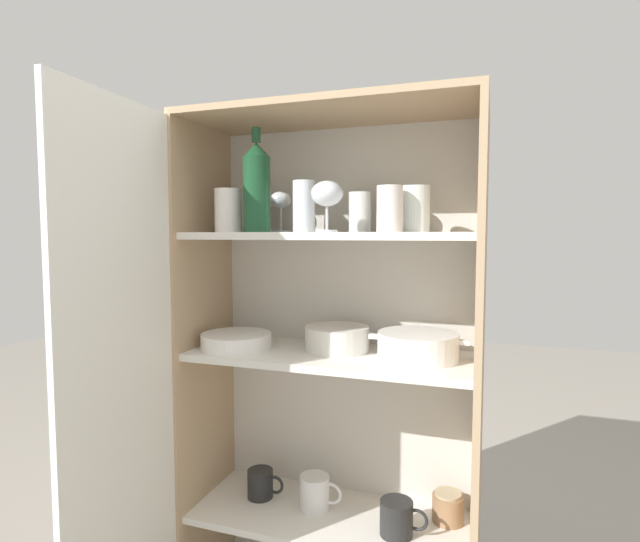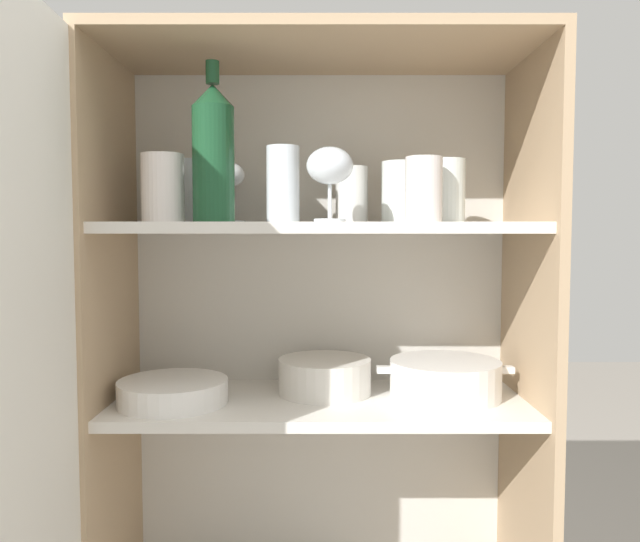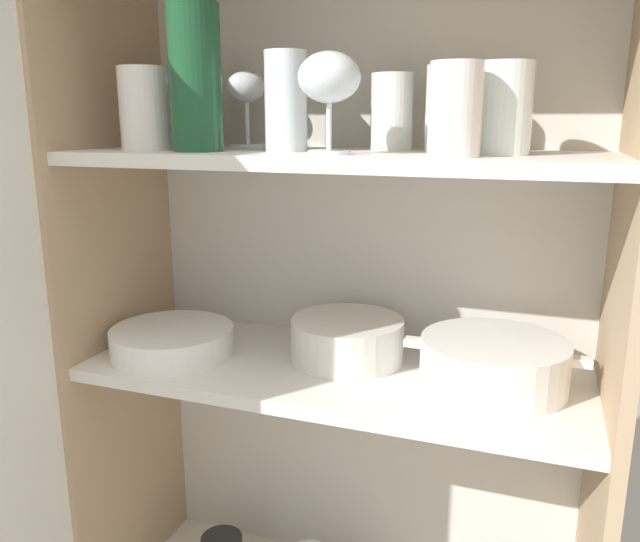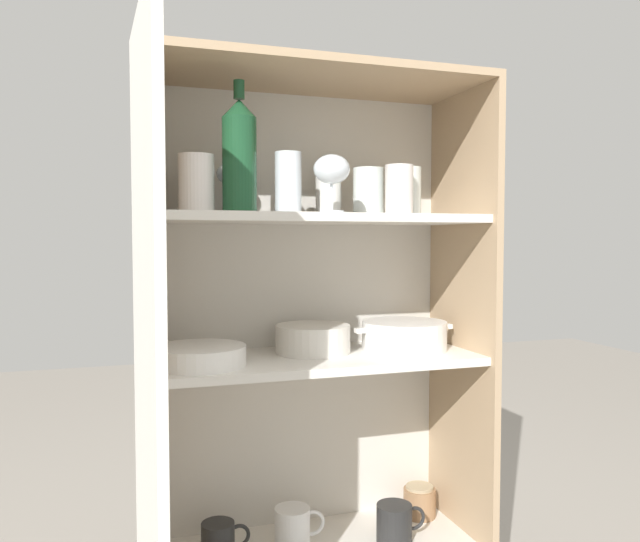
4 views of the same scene
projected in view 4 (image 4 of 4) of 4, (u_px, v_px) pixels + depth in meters
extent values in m
cube|color=silver|center=(296.00, 361.00, 1.66)|extent=(0.82, 0.02, 1.40)
cube|color=tan|center=(141.00, 386.00, 1.38)|extent=(0.02, 0.34, 1.40)
cube|color=tan|center=(460.00, 364.00, 1.63)|extent=(0.02, 0.34, 1.40)
cube|color=tan|center=(314.00, 77.00, 1.47)|extent=(0.82, 0.34, 0.02)
cube|color=silver|center=(314.00, 360.00, 1.50)|extent=(0.79, 0.31, 0.02)
cube|color=silver|center=(314.00, 219.00, 1.49)|extent=(0.79, 0.31, 0.02)
cube|color=silver|center=(149.00, 437.00, 1.02)|extent=(0.03, 0.41, 1.40)
cylinder|color=white|center=(328.00, 193.00, 1.58)|extent=(0.07, 0.07, 0.11)
cylinder|color=silver|center=(196.00, 183.00, 1.34)|extent=(0.08, 0.08, 0.12)
cylinder|color=white|center=(405.00, 192.00, 1.54)|extent=(0.08, 0.08, 0.12)
cylinder|color=white|center=(288.00, 183.00, 1.44)|extent=(0.06, 0.06, 0.14)
cylinder|color=white|center=(199.00, 187.00, 1.46)|extent=(0.06, 0.06, 0.13)
cylinder|color=silver|center=(399.00, 190.00, 1.46)|extent=(0.07, 0.07, 0.11)
cylinder|color=white|center=(368.00, 192.00, 1.58)|extent=(0.08, 0.08, 0.12)
cylinder|color=white|center=(332.00, 212.00, 1.41)|extent=(0.06, 0.06, 0.01)
cylinder|color=white|center=(332.00, 197.00, 1.41)|extent=(0.01, 0.01, 0.06)
ellipsoid|color=white|center=(332.00, 169.00, 1.41)|extent=(0.08, 0.08, 0.07)
cylinder|color=white|center=(230.00, 214.00, 1.51)|extent=(0.07, 0.07, 0.01)
cylinder|color=white|center=(230.00, 198.00, 1.51)|extent=(0.01, 0.01, 0.07)
ellipsoid|color=white|center=(230.00, 174.00, 1.50)|extent=(0.06, 0.06, 0.05)
cylinder|color=#194728|center=(239.00, 165.00, 1.36)|extent=(0.08, 0.08, 0.21)
cone|color=#194728|center=(239.00, 108.00, 1.35)|extent=(0.08, 0.08, 0.04)
cylinder|color=#194728|center=(239.00, 90.00, 1.35)|extent=(0.02, 0.02, 0.04)
cylinder|color=white|center=(200.00, 364.00, 1.38)|extent=(0.21, 0.21, 0.01)
cylinder|color=white|center=(200.00, 360.00, 1.38)|extent=(0.21, 0.21, 0.01)
cylinder|color=white|center=(200.00, 356.00, 1.38)|extent=(0.21, 0.21, 0.01)
cylinder|color=white|center=(200.00, 352.00, 1.38)|extent=(0.21, 0.21, 0.01)
cylinder|color=white|center=(200.00, 348.00, 1.38)|extent=(0.21, 0.21, 0.01)
cylinder|color=silver|center=(313.00, 339.00, 1.54)|extent=(0.18, 0.18, 0.07)
torus|color=silver|center=(313.00, 326.00, 1.54)|extent=(0.18, 0.18, 0.01)
cylinder|color=white|center=(404.00, 335.00, 1.59)|extent=(0.21, 0.21, 0.07)
cube|color=white|center=(361.00, 330.00, 1.55)|extent=(0.03, 0.02, 0.01)
cube|color=white|center=(446.00, 326.00, 1.62)|extent=(0.03, 0.02, 0.01)
cylinder|color=white|center=(292.00, 528.00, 1.52)|extent=(0.09, 0.09, 0.10)
torus|color=white|center=(313.00, 523.00, 1.54)|extent=(0.06, 0.01, 0.06)
cylinder|color=black|center=(218.00, 540.00, 1.47)|extent=(0.08, 0.08, 0.09)
torus|color=black|center=(239.00, 536.00, 1.49)|extent=(0.06, 0.01, 0.06)
cylinder|color=black|center=(394.00, 523.00, 1.55)|extent=(0.09, 0.09, 0.09)
torus|color=black|center=(414.00, 518.00, 1.57)|extent=(0.06, 0.01, 0.06)
cylinder|color=#99704C|center=(420.00, 502.00, 1.70)|extent=(0.09, 0.09, 0.08)
cylinder|color=tan|center=(420.00, 487.00, 1.70)|extent=(0.07, 0.07, 0.01)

